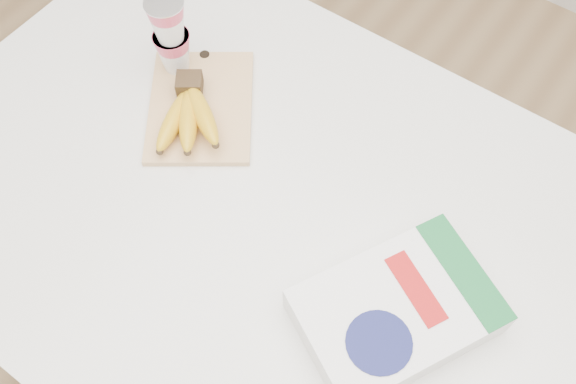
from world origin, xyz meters
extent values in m
plane|color=tan|center=(0.00, 0.00, 0.00)|extent=(4.00, 4.00, 0.00)
cube|color=white|center=(0.00, 0.00, 0.52)|extent=(1.38, 0.92, 1.03)
cube|color=tan|center=(-0.25, 0.10, 1.04)|extent=(0.31, 0.33, 0.01)
cube|color=#382816|center=(-0.28, 0.11, 1.07)|extent=(0.06, 0.06, 0.03)
ellipsoid|color=gold|center=(-0.25, 0.04, 1.06)|extent=(0.09, 0.16, 0.05)
sphere|color=#382816|center=(-0.23, -0.03, 1.06)|extent=(0.01, 0.01, 0.01)
ellipsoid|color=gold|center=(-0.23, 0.05, 1.07)|extent=(0.13, 0.15, 0.05)
sphere|color=#382816|center=(-0.18, -0.01, 1.07)|extent=(0.01, 0.01, 0.01)
ellipsoid|color=gold|center=(-0.21, 0.07, 1.08)|extent=(0.15, 0.12, 0.05)
sphere|color=#382816|center=(-0.15, 0.03, 1.08)|extent=(0.01, 0.01, 0.01)
cylinder|color=silver|center=(-0.34, 0.14, 1.22)|extent=(0.07, 0.07, 0.00)
cube|color=white|center=(0.27, -0.05, 1.07)|extent=(0.31, 0.35, 0.06)
cube|color=#176831|center=(0.32, 0.06, 1.10)|extent=(0.20, 0.14, 0.00)
cylinder|color=#151950|center=(0.27, -0.11, 1.10)|extent=(0.13, 0.13, 0.00)
cube|color=red|center=(0.28, -0.01, 1.10)|extent=(0.13, 0.09, 0.00)
camera|label=1|loc=(0.33, -0.42, 2.01)|focal=40.00mm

